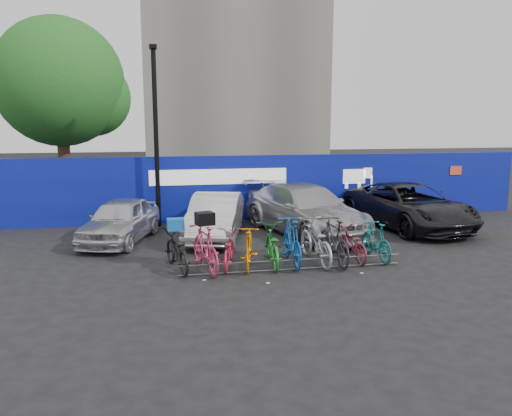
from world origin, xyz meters
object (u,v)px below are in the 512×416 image
object	(u,v)px
lamppost	(156,132)
bike_4	(272,245)
bike_rack	(293,265)
car_0	(120,220)
bike_3	(249,249)
bike_6	(315,242)
bike_0	(176,250)
tree	(66,86)
bike_7	(334,241)
bike_9	(376,241)
car_3	(408,206)
car_2	(305,209)
bike_2	(228,250)
car_1	(216,217)
bike_8	(352,244)
bike_1	(205,248)
bike_5	(292,241)

from	to	relation	value
lamppost	bike_4	size ratio (longest dim) A/B	3.13
bike_rack	car_0	xyz separation A→B (m)	(-4.36, 3.98, 0.50)
lamppost	bike_3	world-z (taller)	lamppost
car_0	bike_6	distance (m)	6.13
car_0	bike_0	world-z (taller)	car_0
tree	bike_rack	bearing A→B (deg)	-57.55
bike_3	lamppost	bearing A→B (deg)	-55.31
bike_7	bike_6	bearing A→B (deg)	-25.05
lamppost	bike_9	distance (m)	8.30
car_3	bike_4	size ratio (longest dim) A/B	2.79
bike_4	bike_rack	bearing A→B (deg)	127.29
bike_7	bike_9	world-z (taller)	bike_7
bike_rack	car_2	size ratio (longest dim) A/B	1.02
lamppost	bike_2	size ratio (longest dim) A/B	3.55
bike_rack	car_1	xyz separation A→B (m)	(-1.45, 3.87, 0.53)
tree	bike_8	bearing A→B (deg)	-49.41
car_0	bike_1	distance (m)	4.21
car_0	bike_3	size ratio (longest dim) A/B	2.37
bike_1	bike_8	xyz separation A→B (m)	(3.90, 0.22, -0.13)
tree	bike_2	xyz separation A→B (m)	(5.26, -10.00, -4.62)
bike_8	bike_6	bearing A→B (deg)	-0.80
bike_rack	bike_4	xyz separation A→B (m)	(-0.39, 0.62, 0.35)
car_2	bike_7	world-z (taller)	car_2
car_3	bike_1	world-z (taller)	car_3
lamppost	car_0	world-z (taller)	lamppost
tree	bike_1	bearing A→B (deg)	-65.43
bike_2	bike_4	bearing A→B (deg)	-168.51
bike_9	car_3	bearing A→B (deg)	-129.88
tree	bike_rack	distance (m)	13.55
bike_0	bike_4	xyz separation A→B (m)	(2.41, -0.03, 0.01)
bike_rack	car_1	bearing A→B (deg)	110.53
car_3	bike_0	bearing A→B (deg)	-163.69
lamppost	bike_4	world-z (taller)	lamppost
car_1	lamppost	bearing A→B (deg)	143.90
bike_2	bike_4	distance (m)	1.13
bike_0	bike_6	size ratio (longest dim) A/B	0.91
bike_1	bike_4	bearing A→B (deg)	173.89
bike_0	bike_7	bearing A→B (deg)	164.43
bike_1	bike_9	world-z (taller)	bike_1
bike_rack	car_2	xyz separation A→B (m)	(1.51, 4.02, 0.63)
car_2	car_3	distance (m)	3.76
bike_8	car_3	bearing A→B (deg)	-136.78
bike_1	bike_3	size ratio (longest dim) A/B	1.17
bike_1	bike_2	distance (m)	0.64
car_2	bike_8	distance (m)	3.40
bike_9	bike_5	bearing A→B (deg)	-1.75
bike_3	bike_8	distance (m)	2.81
lamppost	bike_3	bearing A→B (deg)	-68.36
car_0	bike_7	distance (m)	6.61
bike_0	bike_1	xyz separation A→B (m)	(0.70, -0.21, 0.07)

